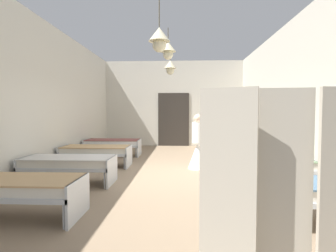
% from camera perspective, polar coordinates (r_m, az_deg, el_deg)
% --- Properties ---
extents(ground_plane, '(6.80, 12.30, 0.10)m').
position_cam_1_polar(ground_plane, '(6.83, -0.20, -10.46)').
color(ground_plane, '#8C755B').
extents(room_shell, '(6.60, 11.90, 3.85)m').
position_cam_1_polar(room_shell, '(7.99, 0.28, 5.81)').
color(room_shell, beige).
rests_on(room_shell, ground).
extents(bed_left_row_0, '(1.90, 0.84, 0.57)m').
position_cam_1_polar(bed_left_row_0, '(4.61, -29.20, -11.10)').
color(bed_left_row_0, '#B7BCC1').
rests_on(bed_left_row_0, ground).
extents(bed_right_row_0, '(1.90, 0.84, 0.57)m').
position_cam_1_polar(bed_right_row_0, '(4.30, 26.70, -12.05)').
color(bed_right_row_0, '#B7BCC1').
rests_on(bed_right_row_0, ground).
extents(bed_left_row_1, '(1.90, 0.84, 0.57)m').
position_cam_1_polar(bed_left_row_1, '(6.27, -19.91, -7.28)').
color(bed_left_row_1, '#B7BCC1').
rests_on(bed_left_row_1, ground).
extents(bed_right_row_1, '(1.90, 0.84, 0.57)m').
position_cam_1_polar(bed_right_row_1, '(6.04, 19.30, -7.65)').
color(bed_right_row_1, '#B7BCC1').
rests_on(bed_right_row_1, ground).
extents(bed_left_row_2, '(1.90, 0.84, 0.57)m').
position_cam_1_polar(bed_left_row_2, '(8.03, -14.67, -5.00)').
color(bed_left_row_2, '#B7BCC1').
rests_on(bed_left_row_2, ground).
extents(bed_right_row_2, '(1.90, 0.84, 0.57)m').
position_cam_1_polar(bed_right_row_2, '(7.86, 15.33, -5.19)').
color(bed_right_row_2, '#B7BCC1').
rests_on(bed_right_row_2, ground).
extents(bed_left_row_3, '(1.90, 0.84, 0.57)m').
position_cam_1_polar(bed_left_row_3, '(9.85, -11.36, -3.54)').
color(bed_left_row_3, '#B7BCC1').
rests_on(bed_left_row_3, ground).
extents(bed_right_row_3, '(1.90, 0.84, 0.57)m').
position_cam_1_polar(bed_right_row_3, '(9.70, 12.88, -3.64)').
color(bed_right_row_3, '#B7BCC1').
rests_on(bed_right_row_3, ground).
extents(nurse_near_aisle, '(0.52, 0.52, 1.49)m').
position_cam_1_polar(nurse_near_aisle, '(7.50, 6.15, -4.78)').
color(nurse_near_aisle, white).
rests_on(nurse_near_aisle, ground).
extents(privacy_screen, '(1.25, 0.19, 1.70)m').
position_cam_1_polar(privacy_screen, '(2.26, 22.97, -14.60)').
color(privacy_screen, '#BCB29E').
rests_on(privacy_screen, ground).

